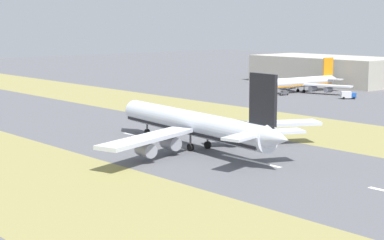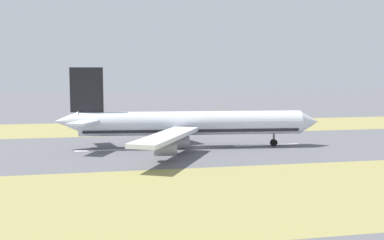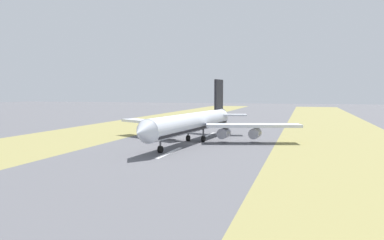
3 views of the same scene
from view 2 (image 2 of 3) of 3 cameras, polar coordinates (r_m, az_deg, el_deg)
ground_plane at (r=114.70m, az=0.96°, el=-3.46°), size 800.00×800.00×0.00m
grass_median_west at (r=158.52m, az=-2.54°, el=-0.88°), size 40.00×600.00×0.01m
grass_median_east at (r=72.33m, az=8.73°, el=-9.07°), size 40.00×600.00×0.01m
centreline_dash_mid at (r=112.11m, az=-10.09°, el=-3.77°), size 1.20×18.00×0.01m
centreline_dash_far at (r=119.84m, az=9.43°, el=-3.14°), size 1.20×18.00×0.01m
airplane_main_jet at (r=113.32m, az=-0.96°, el=-0.50°), size 63.81×67.21×20.20m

